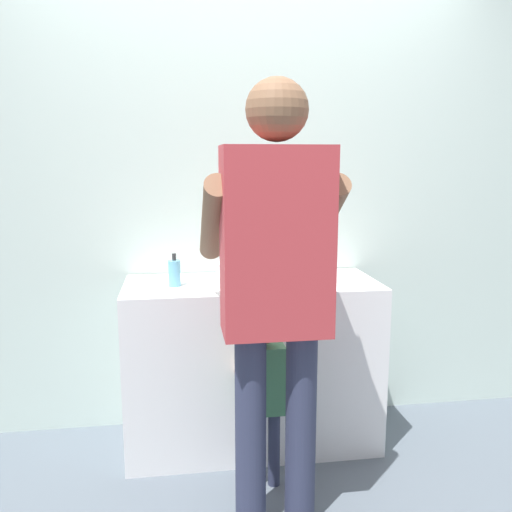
{
  "coord_description": "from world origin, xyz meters",
  "views": [
    {
      "loc": [
        -0.37,
        -2.36,
        1.49
      ],
      "look_at": [
        0.0,
        0.15,
        1.04
      ],
      "focal_mm": 37.79,
      "sensor_mm": 36.0,
      "label": 1
    }
  ],
  "objects_px": {
    "soap_bottle": "(174,273)",
    "child_toddler": "(264,389)",
    "toothbrush_cup": "(310,270)",
    "adult_parent": "(276,269)"
  },
  "relations": [
    {
      "from": "soap_bottle",
      "to": "child_toddler",
      "type": "relative_size",
      "value": 0.21
    },
    {
      "from": "toothbrush_cup",
      "to": "soap_bottle",
      "type": "bearing_deg",
      "value": -177.55
    },
    {
      "from": "soap_bottle",
      "to": "adult_parent",
      "type": "xyz_separation_m",
      "value": [
        0.39,
        -0.62,
        0.13
      ]
    },
    {
      "from": "soap_bottle",
      "to": "adult_parent",
      "type": "relative_size",
      "value": 0.09
    },
    {
      "from": "adult_parent",
      "to": "child_toddler",
      "type": "bearing_deg",
      "value": 90.94
    },
    {
      "from": "child_toddler",
      "to": "adult_parent",
      "type": "xyz_separation_m",
      "value": [
        0.0,
        -0.25,
        0.6
      ]
    },
    {
      "from": "child_toddler",
      "to": "adult_parent",
      "type": "bearing_deg",
      "value": -89.06
    },
    {
      "from": "child_toddler",
      "to": "soap_bottle",
      "type": "bearing_deg",
      "value": 136.56
    },
    {
      "from": "toothbrush_cup",
      "to": "soap_bottle",
      "type": "distance_m",
      "value": 0.69
    },
    {
      "from": "toothbrush_cup",
      "to": "soap_bottle",
      "type": "relative_size",
      "value": 1.25
    }
  ]
}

